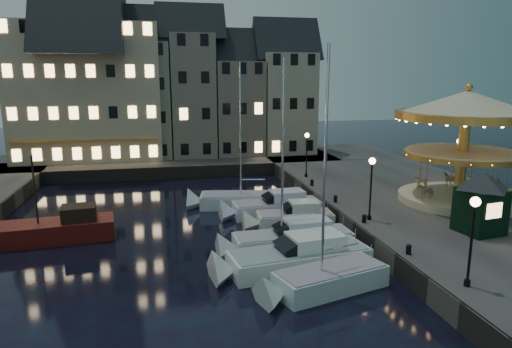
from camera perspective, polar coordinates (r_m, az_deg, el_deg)
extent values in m
plane|color=black|center=(28.48, 1.34, -9.72)|extent=(160.00, 160.00, 0.00)
cube|color=#474442|center=(38.83, 19.81, -3.47)|extent=(16.00, 56.00, 1.30)
cube|color=#474442|center=(54.69, -13.65, 1.27)|extent=(44.00, 12.00, 1.30)
cube|color=#47423A|center=(35.37, 8.65, -4.36)|extent=(0.15, 44.00, 1.30)
cube|color=#47423A|center=(48.76, -11.49, 0.08)|extent=(48.00, 0.15, 1.30)
cylinder|color=black|center=(23.22, 24.88, -12.25)|extent=(0.28, 0.28, 0.30)
cylinder|color=black|center=(22.59, 25.27, -8.18)|extent=(0.12, 0.12, 3.80)
sphere|color=#FFD18C|center=(22.01, 25.75, -3.15)|extent=(0.44, 0.44, 0.44)
cylinder|color=black|center=(31.21, 13.97, -5.29)|extent=(0.28, 0.28, 0.30)
cylinder|color=black|center=(30.74, 14.13, -2.18)|extent=(0.12, 0.12, 3.80)
sphere|color=#FFD18C|center=(30.32, 14.33, 1.58)|extent=(0.44, 0.44, 0.44)
cylinder|color=black|center=(43.34, 6.28, -0.15)|extent=(0.28, 0.28, 0.30)
cylinder|color=black|center=(43.01, 6.33, 2.13)|extent=(0.12, 0.12, 3.80)
sphere|color=#FFD18C|center=(42.70, 6.40, 4.84)|extent=(0.44, 0.44, 0.44)
cylinder|color=black|center=(42.71, 23.65, -1.29)|extent=(0.28, 0.28, 0.30)
cylinder|color=black|center=(42.38, 23.85, 1.01)|extent=(0.12, 0.12, 3.80)
sphere|color=#FFD18C|center=(42.07, 24.08, 3.75)|extent=(0.44, 0.44, 0.44)
cylinder|color=black|center=(25.93, 18.53, -9.06)|extent=(0.28, 0.28, 0.40)
sphere|color=black|center=(25.86, 18.57, -8.60)|extent=(0.30, 0.30, 0.30)
cylinder|color=black|center=(30.51, 13.36, -5.56)|extent=(0.28, 0.28, 0.40)
sphere|color=black|center=(30.45, 13.38, -5.17)|extent=(0.30, 0.30, 0.30)
cylinder|color=black|center=(34.91, 9.90, -3.18)|extent=(0.28, 0.28, 0.40)
sphere|color=black|center=(34.85, 9.91, -2.83)|extent=(0.30, 0.30, 0.30)
cylinder|color=black|center=(39.90, 7.01, -1.16)|extent=(0.28, 0.28, 0.40)
sphere|color=black|center=(39.86, 7.02, -0.85)|extent=(0.30, 0.30, 0.30)
cube|color=gray|center=(57.47, -25.52, 7.14)|extent=(5.00, 8.00, 11.00)
cube|color=slate|center=(56.41, -20.14, 8.02)|extent=(5.60, 8.00, 12.00)
cube|color=gray|center=(55.85, -13.96, 8.87)|extent=(6.20, 8.00, 13.00)
cube|color=gray|center=(55.92, -8.01, 9.63)|extent=(5.00, 8.00, 14.00)
cube|color=slate|center=(56.63, -2.40, 8.24)|extent=(5.60, 8.00, 11.00)
cube|color=tan|center=(57.90, 3.58, 8.81)|extent=(6.20, 8.00, 12.00)
cube|color=beige|center=(56.34, -20.20, 9.54)|extent=(16.00, 9.00, 15.00)
cube|color=silver|center=(23.98, 9.31, -13.06)|extent=(6.18, 3.72, 1.30)
cube|color=gray|center=(23.71, 9.37, -11.59)|extent=(5.85, 3.47, 0.10)
cylinder|color=silver|center=(21.84, 8.60, 0.31)|extent=(0.14, 0.14, 10.14)
cube|color=white|center=(26.13, 5.42, -10.77)|extent=(8.20, 3.66, 1.30)
cube|color=gray|center=(25.88, 5.45, -9.41)|extent=(7.78, 3.40, 0.10)
cube|color=white|center=(26.12, 7.38, -8.24)|extent=(3.24, 2.36, 0.80)
cube|color=black|center=(25.51, 4.16, -8.91)|extent=(1.54, 2.00, 1.00)
cube|color=silver|center=(28.70, 4.64, -8.62)|extent=(7.42, 2.41, 1.30)
cube|color=#969395|center=(28.47, 4.66, -7.36)|extent=(7.05, 2.22, 0.10)
cube|color=silver|center=(28.61, 6.37, -6.39)|extent=(2.85, 1.72, 0.80)
cube|color=black|center=(28.19, 3.53, -6.83)|extent=(1.28, 1.56, 0.96)
cylinder|color=silver|center=(27.01, 3.36, 2.41)|extent=(0.14, 0.14, 9.90)
cube|color=silver|center=(32.77, 4.88, -5.96)|extent=(5.43, 2.37, 1.30)
cube|color=gray|center=(32.57, 4.90, -4.84)|extent=(5.16, 2.19, 0.10)
cube|color=silver|center=(32.60, 6.01, -4.06)|extent=(2.11, 1.65, 0.80)
cube|color=black|center=(32.39, 4.18, -4.32)|extent=(1.04, 1.48, 0.84)
cube|color=silver|center=(35.54, 2.62, -4.49)|extent=(6.84, 2.51, 1.30)
cube|color=gray|center=(35.35, 2.63, -3.45)|extent=(6.50, 2.31, 0.10)
cube|color=silver|center=(35.48, 3.90, -2.69)|extent=(2.63, 1.79, 0.80)
cube|color=black|center=(35.12, 1.79, -2.99)|extent=(1.21, 1.62, 0.93)
cube|color=silver|center=(37.74, -0.65, -3.49)|extent=(8.56, 3.86, 1.30)
cube|color=gray|center=(37.56, -0.66, -2.50)|extent=(8.12, 3.60, 0.10)
cylinder|color=silver|center=(36.56, -1.98, 5.92)|extent=(0.14, 0.14, 11.12)
cube|color=#58120E|center=(32.94, -23.73, -6.70)|extent=(7.57, 3.32, 1.50)
cube|color=black|center=(32.46, -21.27, -4.54)|extent=(2.33, 1.98, 0.98)
cylinder|color=black|center=(32.30, -25.93, -1.81)|extent=(0.12, 0.12, 4.40)
cylinder|color=beige|center=(37.73, 23.96, -2.79)|extent=(8.74, 8.74, 0.55)
cylinder|color=gold|center=(37.03, 24.44, 2.70)|extent=(0.77, 0.77, 6.78)
cylinder|color=beige|center=(37.04, 24.43, 2.53)|extent=(8.09, 8.09, 0.20)
cylinder|color=gold|center=(37.07, 24.40, 2.23)|extent=(8.39, 8.39, 0.38)
cone|color=beige|center=(36.69, 24.92, 8.09)|extent=(10.06, 10.06, 1.75)
cylinder|color=gold|center=(36.74, 24.79, 6.65)|extent=(10.06, 10.06, 0.55)
sphere|color=gold|center=(36.65, 25.07, 9.79)|extent=(0.55, 0.55, 0.55)
imported|color=beige|center=(39.99, 26.72, -1.04)|extent=(1.82, 1.32, 1.09)
cube|color=black|center=(30.67, 26.21, -4.15)|extent=(2.58, 2.58, 2.73)
pyramid|color=black|center=(30.14, 26.63, 0.22)|extent=(3.63, 3.63, 1.02)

